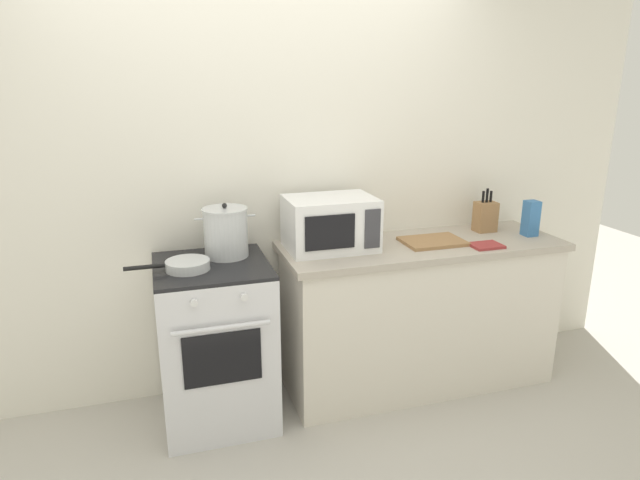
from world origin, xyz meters
TOP-DOWN VIEW (x-y plane):
  - ground_plane at (0.00, 0.00)m, footprint 10.00×10.00m
  - back_wall at (0.30, 0.97)m, footprint 4.40×0.10m
  - lower_cabinet_right at (0.90, 0.62)m, footprint 1.64×0.56m
  - countertop_right at (0.90, 0.62)m, footprint 1.70×0.60m
  - stove at (-0.35, 0.60)m, footprint 0.60×0.64m
  - stock_pot at (-0.25, 0.71)m, footprint 0.33×0.25m
  - frying_pan at (-0.48, 0.55)m, footprint 0.43×0.23m
  - microwave at (0.34, 0.68)m, footprint 0.50×0.37m
  - cutting_board at (0.96, 0.60)m, footprint 0.36×0.26m
  - knife_block at (1.40, 0.74)m, footprint 0.13×0.10m
  - pasta_box at (1.61, 0.57)m, footprint 0.08×0.08m
  - oven_mitt at (1.22, 0.44)m, footprint 0.18×0.14m

SIDE VIEW (x-z plane):
  - ground_plane at x=0.00m, z-range 0.00..0.00m
  - lower_cabinet_right at x=0.90m, z-range 0.00..0.88m
  - stove at x=-0.35m, z-range 0.00..0.92m
  - countertop_right at x=0.90m, z-range 0.88..0.92m
  - oven_mitt at x=1.22m, z-range 0.92..0.94m
  - cutting_board at x=0.96m, z-range 0.92..0.94m
  - frying_pan at x=-0.48m, z-range 0.92..0.97m
  - knife_block at x=1.40m, z-range 0.88..1.16m
  - pasta_box at x=1.61m, z-range 0.92..1.14m
  - stock_pot at x=-0.25m, z-range 0.91..1.21m
  - microwave at x=0.34m, z-range 0.92..1.22m
  - back_wall at x=0.30m, z-range 0.00..2.50m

